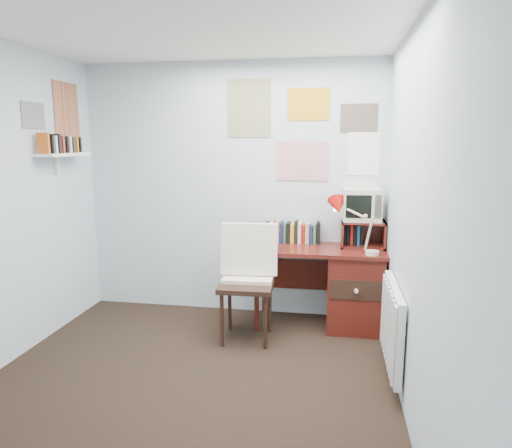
% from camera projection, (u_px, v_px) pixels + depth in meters
% --- Properties ---
extents(ground, '(3.50, 3.50, 0.00)m').
position_uv_depth(ground, '(177.00, 401.00, 3.10)').
color(ground, black).
rests_on(ground, ground).
extents(back_wall, '(3.00, 0.02, 2.50)m').
position_uv_depth(back_wall, '(232.00, 191.00, 4.57)').
color(back_wall, silver).
rests_on(back_wall, ground).
extents(right_wall, '(0.02, 3.50, 2.50)m').
position_uv_depth(right_wall, '(419.00, 228.00, 2.62)').
color(right_wall, silver).
rests_on(right_wall, ground).
extents(ceiling, '(3.00, 3.50, 0.02)m').
position_uv_depth(ceiling, '(163.00, 8.00, 2.65)').
color(ceiling, white).
rests_on(ceiling, back_wall).
extents(desk, '(1.20, 0.55, 0.76)m').
position_uv_depth(desk, '(348.00, 286.00, 4.27)').
color(desk, '#551A13').
rests_on(desk, ground).
extents(desk_chair, '(0.52, 0.50, 0.99)m').
position_uv_depth(desk_chair, '(247.00, 286.00, 3.99)').
color(desk_chair, black).
rests_on(desk_chair, ground).
extents(desk_lamp, '(0.36, 0.33, 0.44)m').
position_uv_depth(desk_lamp, '(373.00, 230.00, 3.95)').
color(desk_lamp, '#B6140C').
rests_on(desk_lamp, desk).
extents(tv_riser, '(0.40, 0.30, 0.25)m').
position_uv_depth(tv_riser, '(363.00, 234.00, 4.27)').
color(tv_riser, '#551A13').
rests_on(tv_riser, desk).
extents(crt_tv, '(0.36, 0.34, 0.33)m').
position_uv_depth(crt_tv, '(361.00, 203.00, 4.24)').
color(crt_tv, beige).
rests_on(crt_tv, tv_riser).
extents(book_row, '(0.60, 0.14, 0.22)m').
position_uv_depth(book_row, '(296.00, 232.00, 4.44)').
color(book_row, '#551A13').
rests_on(book_row, desk).
extents(radiator, '(0.09, 0.80, 0.60)m').
position_uv_depth(radiator, '(393.00, 325.00, 3.31)').
color(radiator, white).
rests_on(radiator, right_wall).
extents(wall_shelf, '(0.20, 0.62, 0.24)m').
position_uv_depth(wall_shelf, '(64.00, 154.00, 4.10)').
color(wall_shelf, white).
rests_on(wall_shelf, left_wall).
extents(posters_back, '(1.20, 0.01, 0.90)m').
position_uv_depth(posters_back, '(303.00, 129.00, 4.34)').
color(posters_back, white).
rests_on(posters_back, back_wall).
extents(posters_left, '(0.01, 0.70, 0.60)m').
position_uv_depth(posters_left, '(51.00, 111.00, 4.05)').
color(posters_left, white).
rests_on(posters_left, left_wall).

